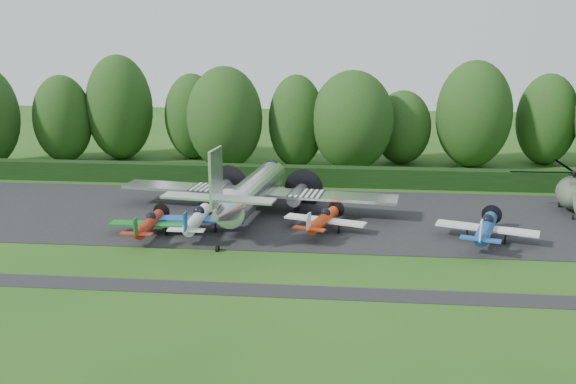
# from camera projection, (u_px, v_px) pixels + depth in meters

# --- Properties ---
(ground) EXTENTS (160.00, 160.00, 0.00)m
(ground) POSITION_uv_depth(u_px,v_px,m) (292.00, 258.00, 46.04)
(ground) COLOR #204D15
(ground) RESTS_ON ground
(apron) EXTENTS (70.00, 18.00, 0.01)m
(apron) POSITION_uv_depth(u_px,v_px,m) (302.00, 217.00, 55.66)
(apron) COLOR black
(apron) RESTS_ON ground
(taxiway_verge) EXTENTS (70.00, 2.00, 0.00)m
(taxiway_verge) POSITION_uv_depth(u_px,v_px,m) (283.00, 291.00, 40.27)
(taxiway_verge) COLOR black
(taxiway_verge) RESTS_ON ground
(hedgerow) EXTENTS (90.00, 1.60, 2.00)m
(hedgerow) POSITION_uv_depth(u_px,v_px,m) (310.00, 185.00, 66.23)
(hedgerow) COLOR black
(hedgerow) RESTS_ON ground
(transport_plane) EXTENTS (24.83, 19.04, 7.96)m
(transport_plane) POSITION_uv_depth(u_px,v_px,m) (252.00, 191.00, 55.26)
(transport_plane) COLOR silver
(transport_plane) RESTS_ON ground
(light_plane_red) EXTENTS (6.58, 6.92, 2.53)m
(light_plane_red) POSITION_uv_depth(u_px,v_px,m) (149.00, 224.00, 50.30)
(light_plane_red) COLOR maroon
(light_plane_red) RESTS_ON ground
(light_plane_white) EXTENTS (7.45, 7.84, 2.86)m
(light_plane_white) POSITION_uv_depth(u_px,v_px,m) (197.00, 219.00, 51.04)
(light_plane_white) COLOR silver
(light_plane_white) RESTS_ON ground
(light_plane_orange) EXTENTS (6.67, 7.02, 2.56)m
(light_plane_orange) POSITION_uv_depth(u_px,v_px,m) (323.00, 220.00, 51.22)
(light_plane_orange) COLOR red
(light_plane_orange) RESTS_ON ground
(light_plane_blue) EXTENTS (7.62, 8.01, 2.93)m
(light_plane_blue) POSITION_uv_depth(u_px,v_px,m) (486.00, 228.00, 48.73)
(light_plane_blue) COLOR #184693
(light_plane_blue) RESTS_ON ground
(helicopter) EXTENTS (11.13, 13.03, 3.58)m
(helicopter) POSITION_uv_depth(u_px,v_px,m) (573.00, 190.00, 56.86)
(helicopter) COLOR #3C4837
(helicopter) RESTS_ON ground
(tree_0) EXTENTS (6.83, 6.83, 10.37)m
(tree_0) POSITION_uv_depth(u_px,v_px,m) (63.00, 119.00, 76.13)
(tree_0) COLOR black
(tree_0) RESTS_ON ground
(tree_2) EXTENTS (6.41, 6.41, 10.65)m
(tree_2) POSITION_uv_depth(u_px,v_px,m) (296.00, 122.00, 73.22)
(tree_2) COLOR black
(tree_2) RESTS_ON ground
(tree_3) EXTENTS (6.74, 6.74, 10.38)m
(tree_3) POSITION_uv_depth(u_px,v_px,m) (193.00, 116.00, 78.06)
(tree_3) COLOR black
(tree_3) RESTS_ON ground
(tree_4) EXTENTS (6.94, 6.94, 10.66)m
(tree_4) POSITION_uv_depth(u_px,v_px,m) (547.00, 120.00, 74.69)
(tree_4) COLOR black
(tree_4) RESTS_ON ground
(tree_5) EXTENTS (7.95, 7.95, 12.64)m
(tree_5) POSITION_uv_depth(u_px,v_px,m) (119.00, 108.00, 77.39)
(tree_5) COLOR black
(tree_5) RESTS_ON ground
(tree_6) EXTENTS (8.55, 8.55, 11.65)m
(tree_6) POSITION_uv_depth(u_px,v_px,m) (225.00, 118.00, 72.31)
(tree_6) COLOR black
(tree_6) RESTS_ON ground
(tree_8) EXTENTS (6.73, 6.73, 8.67)m
(tree_8) POSITION_uv_depth(u_px,v_px,m) (402.00, 127.00, 75.34)
(tree_8) COLOR black
(tree_8) RESTS_ON ground
(tree_9) EXTENTS (9.26, 9.26, 11.25)m
(tree_9) POSITION_uv_depth(u_px,v_px,m) (352.00, 121.00, 71.82)
(tree_9) COLOR black
(tree_9) RESTS_ON ground
(tree_10) EXTENTS (8.58, 8.58, 12.24)m
(tree_10) POSITION_uv_depth(u_px,v_px,m) (474.00, 114.00, 73.30)
(tree_10) COLOR black
(tree_10) RESTS_ON ground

